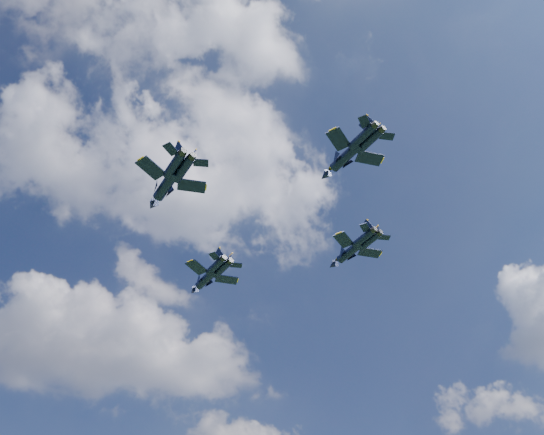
{
  "coord_description": "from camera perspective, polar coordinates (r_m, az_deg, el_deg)",
  "views": [
    {
      "loc": [
        -16.75,
        -70.74,
        3.16
      ],
      "look_at": [
        -3.2,
        -5.11,
        65.91
      ],
      "focal_mm": 35.0,
      "sensor_mm": 36.0,
      "label": 1
    }
  ],
  "objects": [
    {
      "name": "jet_lead",
      "position": [
        103.88,
        -7.15,
        -6.59
      ],
      "size": [
        10.62,
        14.62,
        3.48
      ],
      "rotation": [
        0.0,
        0.0,
        0.42
      ],
      "color": "black"
    },
    {
      "name": "jet_left",
      "position": [
        86.1,
        -11.43,
        3.3
      ],
      "size": [
        11.18,
        15.48,
        3.66
      ],
      "rotation": [
        0.0,
        0.0,
        0.37
      ],
      "color": "black"
    },
    {
      "name": "jet_right",
      "position": [
        99.52,
        8.25,
        -3.74
      ],
      "size": [
        10.29,
        14.19,
        3.38
      ],
      "rotation": [
        0.0,
        0.0,
        0.41
      ],
      "color": "black"
    },
    {
      "name": "jet_slot",
      "position": [
        83.66,
        7.78,
        6.39
      ],
      "size": [
        10.33,
        14.19,
        3.39
      ],
      "rotation": [
        0.0,
        0.0,
        0.43
      ],
      "color": "black"
    }
  ]
}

